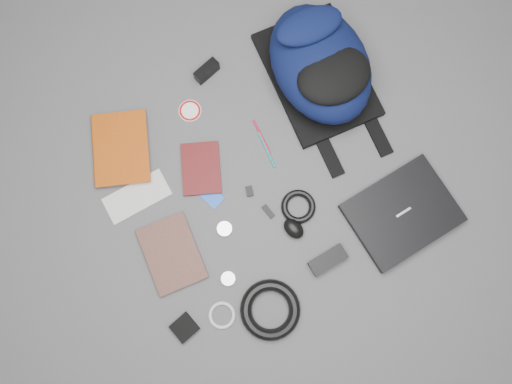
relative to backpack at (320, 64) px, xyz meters
name	(u,v)px	position (x,y,z in m)	size (l,w,h in m)	color
ground	(256,193)	(-0.40, -0.31, -0.11)	(4.00, 4.00, 0.00)	#4F4F51
backpack	(320,64)	(0.00, 0.00, 0.00)	(0.36, 0.52, 0.22)	black
laptop	(402,213)	(0.04, -0.60, -0.09)	(0.36, 0.28, 0.04)	black
textbook_red	(93,152)	(-0.87, 0.08, -0.09)	(0.20, 0.27, 0.03)	#963808
comic_book	(147,264)	(-0.85, -0.37, -0.10)	(0.18, 0.25, 0.02)	#A9490C
envelope	(137,197)	(-0.79, -0.13, -0.11)	(0.23, 0.11, 0.00)	silver
dvd_case	(201,168)	(-0.54, -0.14, -0.10)	(0.14, 0.19, 0.02)	#410C0C
compact_camera	(207,71)	(-0.37, 0.18, -0.08)	(0.10, 0.04, 0.06)	black
sticker_disc	(190,111)	(-0.49, 0.08, -0.11)	(0.08, 0.08, 0.00)	white
pen_teal	(267,150)	(-0.29, -0.18, -0.10)	(0.01, 0.01, 0.14)	#0E8275
pen_red	(262,137)	(-0.29, -0.13, -0.10)	(0.01, 0.01, 0.14)	red
id_badge	(211,196)	(-0.55, -0.25, -0.11)	(0.06, 0.09, 0.00)	blue
usb_black	(268,211)	(-0.39, -0.39, -0.10)	(0.02, 0.05, 0.01)	black
key_fob	(249,191)	(-0.42, -0.29, -0.10)	(0.02, 0.04, 0.01)	black
mouse	(294,229)	(-0.33, -0.48, -0.09)	(0.06, 0.08, 0.04)	black
headphone_left	(225,229)	(-0.56, -0.38, -0.10)	(0.05, 0.05, 0.01)	silver
headphone_right	(228,279)	(-0.62, -0.54, -0.10)	(0.05, 0.05, 0.01)	#B2B3B5
cable_coil	(298,207)	(-0.28, -0.42, -0.10)	(0.12, 0.12, 0.02)	black
power_brick	(328,260)	(-0.27, -0.63, -0.09)	(0.13, 0.06, 0.03)	black
power_cord_coil	(270,310)	(-0.53, -0.70, -0.09)	(0.21, 0.21, 0.04)	black
pouch	(184,328)	(-0.82, -0.63, -0.10)	(0.08, 0.08, 0.02)	black
white_cable_coil	(222,315)	(-0.69, -0.64, -0.10)	(0.09, 0.09, 0.01)	beige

